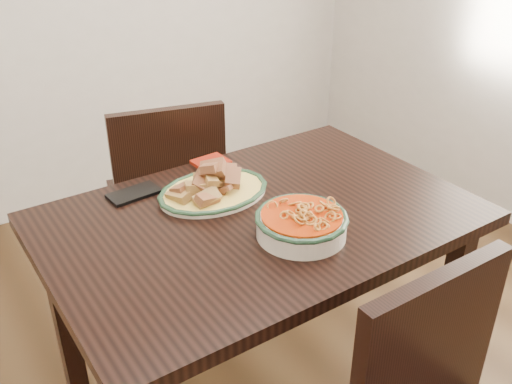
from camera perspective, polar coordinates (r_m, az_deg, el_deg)
dining_table at (r=1.70m, az=0.38°, el=-4.94°), size 1.21×0.81×0.75m
chair_far at (r=2.30m, az=-8.85°, el=-0.06°), size 0.51×0.51×0.89m
fish_plate at (r=1.72m, az=-4.32°, el=1.00°), size 0.34×0.27×0.11m
noodle_bowl at (r=1.53m, az=4.57°, el=-2.94°), size 0.25×0.25×0.08m
smartphone at (r=1.77m, az=-12.10°, el=-0.15°), size 0.16×0.09×0.01m
napkin at (r=1.93m, az=-4.54°, el=2.99°), size 0.12×0.10×0.01m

